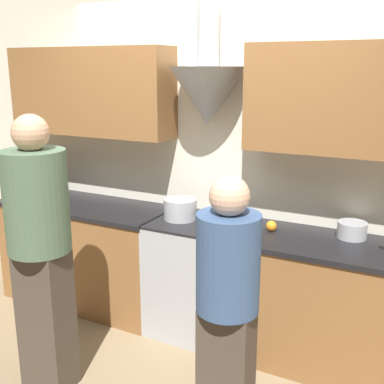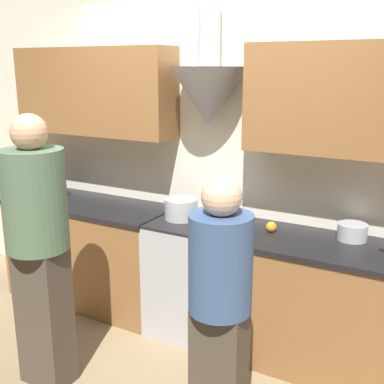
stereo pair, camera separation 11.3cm
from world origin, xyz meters
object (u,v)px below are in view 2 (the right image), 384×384
Objects in this scene: orange_fruit at (271,227)px; person_foreground_right at (220,306)px; wine_bottle_1 at (36,179)px; wine_bottle_0 at (29,178)px; mixing_bowl at (218,219)px; wine_bottle_3 at (52,182)px; stock_pot at (181,209)px; wine_bottle_4 at (59,182)px; person_foreground_left at (38,243)px; stove_range at (198,276)px; wine_bottle_2 at (44,180)px; saucepan at (352,232)px.

orange_fruit is 1.05m from person_foreground_right.
wine_bottle_1 is at bearing 156.94° from person_foreground_right.
mixing_bowl is (1.87, 0.05, -0.10)m from wine_bottle_0.
wine_bottle_3 is 1.31m from stock_pot.
wine_bottle_4 is 1.31m from person_foreground_left.
stock_pot is at bearing 0.47° from wine_bottle_3.
stock_pot reaches higher than orange_fruit.
wine_bottle_0 reaches higher than stove_range.
wine_bottle_2 is at bearing -179.79° from wine_bottle_4.
wine_bottle_4 is 1.37× the size of stock_pot.
wine_bottle_3 reaches higher than stove_range.
wine_bottle_4 is (0.17, 0.00, -0.00)m from wine_bottle_2.
wine_bottle_3 is 1.35× the size of stock_pot.
wine_bottle_1 is at bearing 136.83° from person_foreground_left.
wine_bottle_1 is 1.78m from mixing_bowl.
wine_bottle_1 is 1.29× the size of mixing_bowl.
mixing_bowl is at bearing 56.30° from person_foreground_left.
wine_bottle_1 is at bearing 4.88° from wine_bottle_0.
person_foreground_right reaches higher than mixing_bowl.
wine_bottle_3 reaches higher than saucepan.
stove_range is at bearing 1.02° from wine_bottle_0.
orange_fruit is at bearing 1.62° from wine_bottle_2.
person_foreground_left is (-0.70, -1.05, 0.03)m from mixing_bowl.
wine_bottle_1 is at bearing -179.21° from stock_pot.
saucepan reaches higher than orange_fruit.
saucepan is at bearing 4.10° from wine_bottle_4.
wine_bottle_0 is 0.17m from wine_bottle_2.
person_foreground_right is at bearing -23.06° from wine_bottle_1.
stock_pot is (1.31, 0.01, -0.06)m from wine_bottle_3.
person_foreground_right is (0.11, -1.04, -0.09)m from orange_fruit.
wine_bottle_4 is 1.22m from stock_pot.
wine_bottle_1 is 1.05× the size of wine_bottle_2.
person_foreground_left is at bearing -118.05° from stove_range.
wine_bottle_2 is at bearing -176.15° from saucepan.
wine_bottle_4 is (0.26, 0.01, -0.00)m from wine_bottle_1.
stock_pot is (1.39, 0.01, -0.06)m from wine_bottle_2.
wine_bottle_0 is 0.23× the size of person_foreground_right.
stove_range is 1.28m from person_foreground_left.
person_foreground_left reaches higher than mixing_bowl.
stove_range is 1.81m from wine_bottle_0.
stove_range is 1.19m from saucepan.
wine_bottle_3 is 0.99× the size of wine_bottle_4.
wine_bottle_4 is 1.75× the size of saucepan.
wine_bottle_4 is 1.25× the size of mixing_bowl.
mixing_bowl is 1.26m from person_foreground_left.
person_foreground_right reaches higher than wine_bottle_2.
wine_bottle_0 is 2.80m from saucepan.
wine_bottle_0 reaches higher than orange_fruit.
wine_bottle_2 reaches higher than orange_fruit.
person_foreground_right is (2.12, -0.99, -0.19)m from wine_bottle_3.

